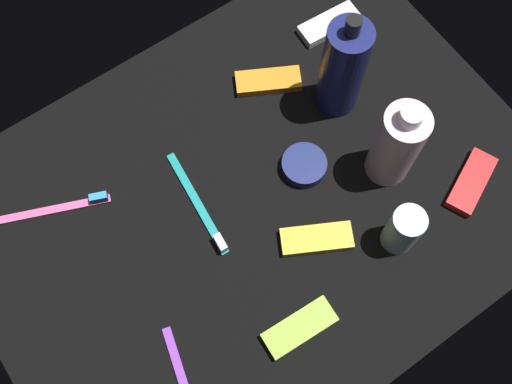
{
  "coord_description": "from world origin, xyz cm",
  "views": [
    {
      "loc": [
        18.17,
        26.0,
        86.42
      ],
      "look_at": [
        0.0,
        0.0,
        3.0
      ],
      "focal_mm": 43.12,
      "sensor_mm": 36.0,
      "label": 1
    }
  ],
  "objects_px": {
    "snack_bar_orange": "(268,81)",
    "cream_tin_left": "(303,164)",
    "toothbrush_teal": "(200,208)",
    "snack_bar_white": "(329,24)",
    "bodywash_bottle": "(397,144)",
    "lotion_bottle": "(343,68)",
    "deodorant_stick": "(403,230)",
    "snack_bar_yellow": "(316,239)",
    "snack_bar_lime": "(299,328)",
    "toothbrush_pink": "(57,208)",
    "snack_bar_red": "(471,182)"
  },
  "relations": [
    {
      "from": "toothbrush_teal",
      "to": "snack_bar_white",
      "type": "distance_m",
      "value": 0.38
    },
    {
      "from": "deodorant_stick",
      "to": "toothbrush_pink",
      "type": "distance_m",
      "value": 0.5
    },
    {
      "from": "bodywash_bottle",
      "to": "snack_bar_red",
      "type": "distance_m",
      "value": 0.15
    },
    {
      "from": "deodorant_stick",
      "to": "cream_tin_left",
      "type": "xyz_separation_m",
      "value": [
        0.04,
        -0.17,
        -0.04
      ]
    },
    {
      "from": "snack_bar_orange",
      "to": "cream_tin_left",
      "type": "distance_m",
      "value": 0.15
    },
    {
      "from": "lotion_bottle",
      "to": "bodywash_bottle",
      "type": "xyz_separation_m",
      "value": [
        0.01,
        0.14,
        -0.01
      ]
    },
    {
      "from": "deodorant_stick",
      "to": "snack_bar_red",
      "type": "bearing_deg",
      "value": -178.66
    },
    {
      "from": "toothbrush_teal",
      "to": "snack_bar_lime",
      "type": "height_order",
      "value": "toothbrush_teal"
    },
    {
      "from": "toothbrush_teal",
      "to": "snack_bar_white",
      "type": "xyz_separation_m",
      "value": [
        -0.35,
        -0.15,
        0.0
      ]
    },
    {
      "from": "snack_bar_orange",
      "to": "snack_bar_red",
      "type": "bearing_deg",
      "value": 143.59
    },
    {
      "from": "snack_bar_yellow",
      "to": "toothbrush_pink",
      "type": "bearing_deg",
      "value": -13.84
    },
    {
      "from": "toothbrush_teal",
      "to": "toothbrush_pink",
      "type": "distance_m",
      "value": 0.21
    },
    {
      "from": "toothbrush_pink",
      "to": "snack_bar_lime",
      "type": "relative_size",
      "value": 1.64
    },
    {
      "from": "bodywash_bottle",
      "to": "snack_bar_orange",
      "type": "relative_size",
      "value": 1.68
    },
    {
      "from": "lotion_bottle",
      "to": "snack_bar_lime",
      "type": "relative_size",
      "value": 1.98
    },
    {
      "from": "toothbrush_pink",
      "to": "snack_bar_yellow",
      "type": "relative_size",
      "value": 1.64
    },
    {
      "from": "snack_bar_red",
      "to": "lotion_bottle",
      "type": "bearing_deg",
      "value": -95.71
    },
    {
      "from": "snack_bar_yellow",
      "to": "snack_bar_lime",
      "type": "relative_size",
      "value": 1.0
    },
    {
      "from": "toothbrush_pink",
      "to": "snack_bar_orange",
      "type": "distance_m",
      "value": 0.38
    },
    {
      "from": "bodywash_bottle",
      "to": "toothbrush_pink",
      "type": "height_order",
      "value": "bodywash_bottle"
    },
    {
      "from": "snack_bar_orange",
      "to": "cream_tin_left",
      "type": "xyz_separation_m",
      "value": [
        0.04,
        0.15,
        0.0
      ]
    },
    {
      "from": "snack_bar_orange",
      "to": "lotion_bottle",
      "type": "bearing_deg",
      "value": 158.63
    },
    {
      "from": "snack_bar_red",
      "to": "bodywash_bottle",
      "type": "bearing_deg",
      "value": -72.1
    },
    {
      "from": "toothbrush_teal",
      "to": "snack_bar_yellow",
      "type": "bearing_deg",
      "value": 129.29
    },
    {
      "from": "toothbrush_teal",
      "to": "snack_bar_yellow",
      "type": "relative_size",
      "value": 1.73
    },
    {
      "from": "snack_bar_orange",
      "to": "bodywash_bottle",
      "type": "bearing_deg",
      "value": 134.34
    },
    {
      "from": "toothbrush_teal",
      "to": "snack_bar_red",
      "type": "distance_m",
      "value": 0.41
    },
    {
      "from": "toothbrush_pink",
      "to": "snack_bar_orange",
      "type": "xyz_separation_m",
      "value": [
        -0.38,
        0.0,
        0.0
      ]
    },
    {
      "from": "toothbrush_teal",
      "to": "snack_bar_yellow",
      "type": "xyz_separation_m",
      "value": [
        -0.11,
        0.14,
        0.0
      ]
    },
    {
      "from": "toothbrush_teal",
      "to": "snack_bar_white",
      "type": "bearing_deg",
      "value": -157.18
    },
    {
      "from": "snack_bar_white",
      "to": "deodorant_stick",
      "type": "bearing_deg",
      "value": 71.44
    },
    {
      "from": "snack_bar_yellow",
      "to": "snack_bar_lime",
      "type": "xyz_separation_m",
      "value": [
        0.1,
        0.09,
        0.0
      ]
    },
    {
      "from": "snack_bar_lime",
      "to": "bodywash_bottle",
      "type": "bearing_deg",
      "value": -151.2
    },
    {
      "from": "lotion_bottle",
      "to": "bodywash_bottle",
      "type": "distance_m",
      "value": 0.14
    },
    {
      "from": "snack_bar_yellow",
      "to": "snack_bar_orange",
      "type": "height_order",
      "value": "same"
    },
    {
      "from": "snack_bar_red",
      "to": "snack_bar_lime",
      "type": "bearing_deg",
      "value": -19.78
    },
    {
      "from": "snack_bar_white",
      "to": "snack_bar_orange",
      "type": "relative_size",
      "value": 1.0
    },
    {
      "from": "toothbrush_teal",
      "to": "snack_bar_lime",
      "type": "xyz_separation_m",
      "value": [
        -0.02,
        0.23,
        0.0
      ]
    },
    {
      "from": "toothbrush_teal",
      "to": "toothbrush_pink",
      "type": "bearing_deg",
      "value": -34.97
    },
    {
      "from": "toothbrush_teal",
      "to": "snack_bar_yellow",
      "type": "distance_m",
      "value": 0.18
    },
    {
      "from": "lotion_bottle",
      "to": "snack_bar_white",
      "type": "xyz_separation_m",
      "value": [
        -0.08,
        -0.12,
        -0.08
      ]
    },
    {
      "from": "lotion_bottle",
      "to": "toothbrush_teal",
      "type": "bearing_deg",
      "value": 6.78
    },
    {
      "from": "snack_bar_orange",
      "to": "snack_bar_lime",
      "type": "height_order",
      "value": "same"
    },
    {
      "from": "lotion_bottle",
      "to": "deodorant_stick",
      "type": "height_order",
      "value": "lotion_bottle"
    },
    {
      "from": "lotion_bottle",
      "to": "snack_bar_lime",
      "type": "bearing_deg",
      "value": 44.57
    },
    {
      "from": "toothbrush_pink",
      "to": "snack_bar_red",
      "type": "bearing_deg",
      "value": 148.81
    },
    {
      "from": "toothbrush_teal",
      "to": "cream_tin_left",
      "type": "bearing_deg",
      "value": 169.38
    },
    {
      "from": "deodorant_stick",
      "to": "snack_bar_red",
      "type": "xyz_separation_m",
      "value": [
        -0.15,
        -0.0,
        -0.04
      ]
    },
    {
      "from": "snack_bar_white",
      "to": "snack_bar_lime",
      "type": "height_order",
      "value": "same"
    },
    {
      "from": "snack_bar_red",
      "to": "cream_tin_left",
      "type": "relative_size",
      "value": 1.51
    }
  ]
}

